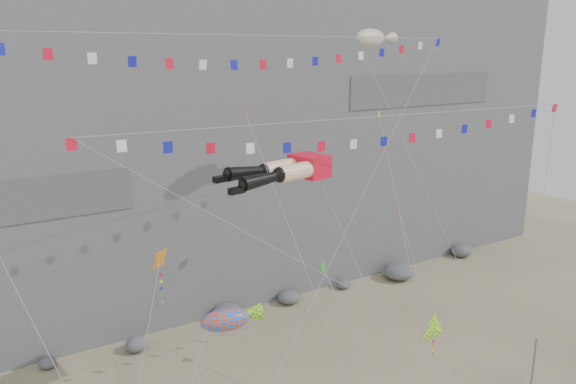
# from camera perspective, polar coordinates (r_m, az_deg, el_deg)

# --- Properties ---
(cliff) EXTENTS (80.00, 28.00, 50.00)m
(cliff) POSITION_cam_1_polar(r_m,az_deg,el_deg) (56.97, -13.71, 17.11)
(cliff) COLOR slate
(cliff) RESTS_ON ground
(talus_boulders) EXTENTS (60.00, 3.00, 1.20)m
(talus_boulders) POSITION_cam_1_polar(r_m,az_deg,el_deg) (47.89, -6.17, -12.10)
(talus_boulders) COLOR slate
(talus_boulders) RESTS_ON ground
(anchor_pole_right) EXTENTS (0.12, 0.12, 3.82)m
(anchor_pole_right) POSITION_cam_1_polar(r_m,az_deg,el_deg) (41.35, 23.66, -15.80)
(anchor_pole_right) COLOR slate
(anchor_pole_right) RESTS_ON ground
(legs_kite) EXTENTS (7.68, 14.66, 19.99)m
(legs_kite) POSITION_cam_1_polar(r_m,az_deg,el_deg) (32.75, -0.34, 2.18)
(legs_kite) COLOR red
(legs_kite) RESTS_ON ground
(flag_banner_upper) EXTENTS (34.48, 13.78, 27.49)m
(flag_banner_upper) POSITION_cam_1_polar(r_m,az_deg,el_deg) (33.77, -4.05, 15.56)
(flag_banner_upper) COLOR red
(flag_banner_upper) RESTS_ON ground
(flag_banner_lower) EXTENTS (32.05, 5.31, 21.29)m
(flag_banner_lower) POSITION_cam_1_polar(r_m,az_deg,el_deg) (32.41, 8.33, 7.50)
(flag_banner_lower) COLOR red
(flag_banner_lower) RESTS_ON ground
(harlequin_kite) EXTENTS (6.73, 8.34, 14.64)m
(harlequin_kite) POSITION_cam_1_polar(r_m,az_deg,el_deg) (29.57, -12.90, -6.73)
(harlequin_kite) COLOR red
(harlequin_kite) RESTS_ON ground
(fish_windsock) EXTENTS (8.95, 5.91, 12.21)m
(fish_windsock) POSITION_cam_1_polar(r_m,az_deg,el_deg) (28.68, -6.42, -12.85)
(fish_windsock) COLOR #E1430B
(fish_windsock) RESTS_ON ground
(delta_kite) EXTENTS (5.15, 7.52, 10.18)m
(delta_kite) POSITION_cam_1_polar(r_m,az_deg,el_deg) (34.57, 14.67, -13.41)
(delta_kite) COLOR #FFF60D
(delta_kite) RESTS_ON ground
(blimp_windsock) EXTENTS (6.10, 12.68, 25.57)m
(blimp_windsock) POSITION_cam_1_polar(r_m,az_deg,el_deg) (41.80, 8.37, 15.17)
(blimp_windsock) COLOR beige
(blimp_windsock) RESTS_ON ground
(small_kite_a) EXTENTS (2.19, 13.34, 22.35)m
(small_kite_a) POSITION_cam_1_polar(r_m,az_deg,el_deg) (32.28, -4.21, 7.53)
(small_kite_a) COLOR orange
(small_kite_a) RESTS_ON ground
(small_kite_b) EXTENTS (3.70, 11.22, 16.09)m
(small_kite_b) POSITION_cam_1_polar(r_m,az_deg,el_deg) (37.29, 11.28, -2.16)
(small_kite_b) COLOR purple
(small_kite_b) RESTS_ON ground
(small_kite_c) EXTENTS (2.47, 7.54, 12.72)m
(small_kite_c) POSITION_cam_1_polar(r_m,az_deg,el_deg) (30.07, 3.69, -7.88)
(small_kite_c) COLOR green
(small_kite_c) RESTS_ON ground
(small_kite_d) EXTENTS (7.56, 15.69, 23.93)m
(small_kite_d) POSITION_cam_1_polar(r_m,az_deg,el_deg) (41.12, 9.40, 7.00)
(small_kite_d) COLOR yellow
(small_kite_d) RESTS_ON ground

